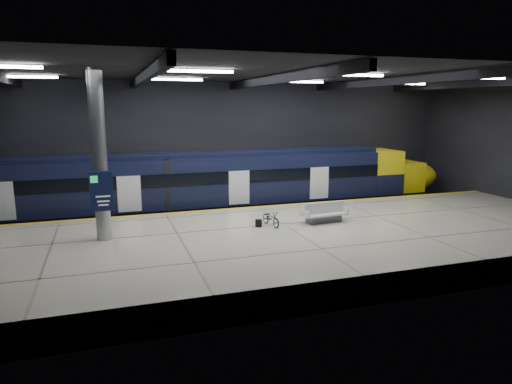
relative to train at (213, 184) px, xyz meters
name	(u,v)px	position (x,y,z in m)	size (l,w,h in m)	color
ground	(276,240)	(1.90, -5.50, -2.06)	(30.00, 30.00, 0.00)	black
room_shell	(277,124)	(1.89, -5.49, 3.66)	(30.10, 16.10, 8.05)	black
platform	(296,244)	(1.90, -8.00, -1.51)	(30.00, 11.00, 1.10)	beige
safety_strip	(258,207)	(1.90, -2.75, -0.95)	(30.00, 0.40, 0.01)	gold
rails	(244,214)	(1.90, 0.00, -1.98)	(30.00, 1.52, 0.16)	gray
train	(213,184)	(0.00, 0.00, 0.00)	(29.40, 2.84, 3.79)	black
bench	(324,215)	(3.81, -6.82, -0.62)	(2.24, 1.09, 0.96)	#595B60
bicycle	(271,218)	(1.19, -6.65, -0.59)	(0.49, 1.41, 0.74)	#99999E
pannier_bag	(259,223)	(0.59, -6.65, -0.78)	(0.30, 0.18, 0.35)	black
info_column	(99,159)	(-6.10, -6.52, 2.40)	(0.90, 0.78, 6.90)	#9EA0A5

